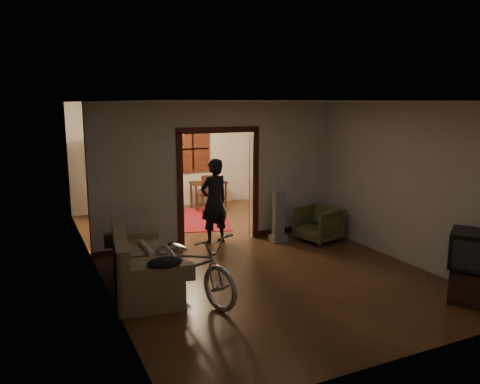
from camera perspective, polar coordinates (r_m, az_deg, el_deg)
floor at (r=8.97m, az=-0.82°, el=-7.22°), size 5.00×8.50×0.01m
ceiling at (r=8.53m, az=-0.87°, el=10.96°), size 5.00×8.50×0.01m
wall_back at (r=12.60m, az=-8.86°, el=4.41°), size 5.00×0.02×2.80m
wall_left at (r=7.96m, az=-17.47°, el=0.34°), size 0.02×8.50×2.80m
wall_right at (r=9.92m, az=12.44°, el=2.58°), size 0.02×8.50×2.80m
partition_wall at (r=9.32m, az=-2.75°, el=2.30°), size 5.00×0.14×2.80m
door_casing at (r=9.37m, az=-2.73°, el=0.49°), size 1.74×0.20×2.32m
far_window at (r=12.76m, az=-5.80°, el=5.24°), size 0.98×0.06×1.28m
chandelier at (r=10.87m, az=-6.36°, el=8.50°), size 0.24×0.24×0.24m
light_switch at (r=9.72m, az=3.16°, el=1.76°), size 0.08×0.01×0.12m
sofa at (r=7.28m, az=-11.52°, el=-7.97°), size 1.18×2.11×0.92m
rolled_paper at (r=7.56m, az=-11.35°, el=-6.70°), size 0.09×0.72×0.09m
jacket at (r=6.39m, az=-9.18°, el=-8.50°), size 0.47×0.35×0.14m
bicycle at (r=6.83m, az=-5.93°, el=-8.73°), size 1.25×2.02×1.00m
armchair at (r=9.65m, az=9.50°, el=-3.88°), size 0.94×0.93×0.71m
tv_stand at (r=7.47m, az=26.01°, el=-10.22°), size 0.70×0.68×0.47m
crt_tv at (r=7.31m, az=26.36°, el=-6.27°), size 0.80×0.78×0.51m
vacuum at (r=9.51m, az=4.70°, el=-2.92°), size 0.36×0.31×1.05m
person at (r=9.28m, az=-3.19°, el=-1.16°), size 0.70×0.54×1.71m
oriental_rug at (r=11.37m, az=-6.00°, el=-3.33°), size 2.38×2.74×0.02m
locker at (r=12.03m, az=-15.03°, el=1.76°), size 1.04×0.70×1.92m
globe at (r=11.92m, az=-15.26°, el=6.41°), size 0.29×0.29×0.29m
desk at (r=12.58m, az=-3.87°, el=-0.35°), size 1.04×0.76×0.69m
desk_chair at (r=11.95m, az=-4.05°, el=-0.18°), size 0.50×0.50×1.01m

